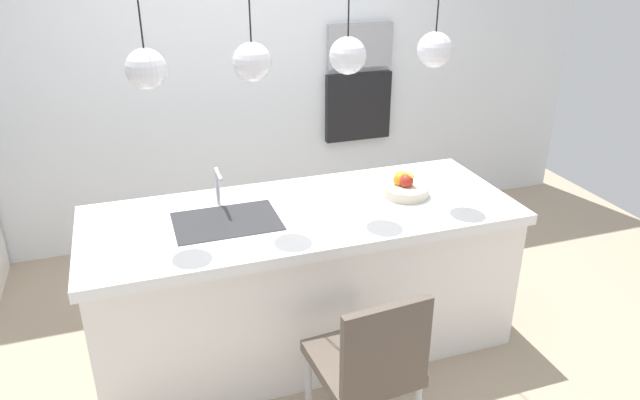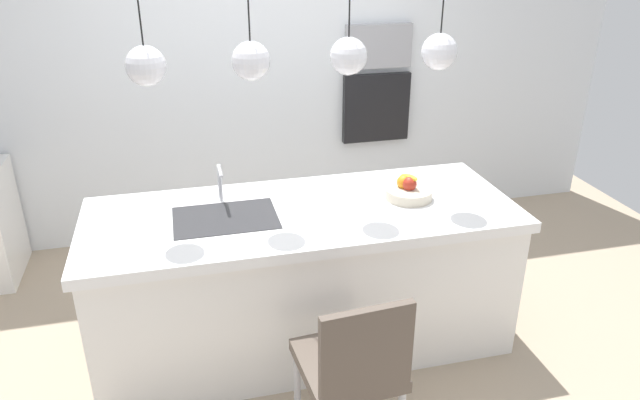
# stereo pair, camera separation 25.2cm
# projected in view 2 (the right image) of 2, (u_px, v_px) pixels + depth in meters

# --- Properties ---
(floor) EXTENTS (6.60, 6.60, 0.00)m
(floor) POSITION_uv_depth(u_px,v_px,m) (304.00, 338.00, 3.69)
(floor) COLOR tan
(floor) RESTS_ON ground
(back_wall) EXTENTS (6.00, 0.10, 2.60)m
(back_wall) POSITION_uv_depth(u_px,v_px,m) (256.00, 73.00, 4.61)
(back_wall) COLOR white
(back_wall) RESTS_ON ground
(kitchen_island) EXTENTS (2.42, 0.93, 0.89)m
(kitchen_island) POSITION_uv_depth(u_px,v_px,m) (304.00, 277.00, 3.50)
(kitchen_island) COLOR white
(kitchen_island) RESTS_ON ground
(sink_basin) EXTENTS (0.56, 0.40, 0.02)m
(sink_basin) POSITION_uv_depth(u_px,v_px,m) (225.00, 219.00, 3.23)
(sink_basin) COLOR #2D2D30
(sink_basin) RESTS_ON kitchen_island
(faucet) EXTENTS (0.02, 0.17, 0.22)m
(faucet) POSITION_uv_depth(u_px,v_px,m) (220.00, 179.00, 3.36)
(faucet) COLOR silver
(faucet) RESTS_ON kitchen_island
(fruit_bowl) EXTENTS (0.27, 0.28, 0.15)m
(fruit_bowl) POSITION_uv_depth(u_px,v_px,m) (408.00, 191.00, 3.45)
(fruit_bowl) COLOR beige
(fruit_bowl) RESTS_ON kitchen_island
(microwave) EXTENTS (0.54, 0.08, 0.34)m
(microwave) POSITION_uv_depth(u_px,v_px,m) (378.00, 46.00, 4.68)
(microwave) COLOR #9E9EA3
(microwave) RESTS_ON back_wall
(oven) EXTENTS (0.56, 0.08, 0.56)m
(oven) POSITION_uv_depth(u_px,v_px,m) (376.00, 107.00, 4.89)
(oven) COLOR black
(oven) RESTS_ON back_wall
(chair_near) EXTENTS (0.47, 0.50, 0.91)m
(chair_near) POSITION_uv_depth(u_px,v_px,m) (353.00, 365.00, 2.69)
(chair_near) COLOR brown
(chair_near) RESTS_ON ground
(pendant_light_left) EXTENTS (0.19, 0.19, 0.79)m
(pendant_light_left) POSITION_uv_depth(u_px,v_px,m) (146.00, 65.00, 2.81)
(pendant_light_left) COLOR silver
(pendant_light_center_left) EXTENTS (0.19, 0.19, 0.79)m
(pendant_light_center_left) POSITION_uv_depth(u_px,v_px,m) (251.00, 60.00, 2.92)
(pendant_light_center_left) COLOR silver
(pendant_light_center_right) EXTENTS (0.19, 0.19, 0.79)m
(pendant_light_center_right) POSITION_uv_depth(u_px,v_px,m) (349.00, 56.00, 3.03)
(pendant_light_center_right) COLOR silver
(pendant_light_right) EXTENTS (0.19, 0.19, 0.79)m
(pendant_light_right) POSITION_uv_depth(u_px,v_px,m) (439.00, 51.00, 3.14)
(pendant_light_right) COLOR silver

